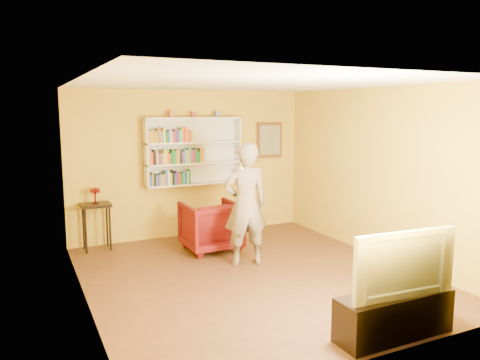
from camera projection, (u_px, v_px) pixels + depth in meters
name	position (u px, v px, depth m)	size (l,w,h in m)	color
room_shell	(252.00, 206.00, 6.53)	(5.30, 5.80, 2.88)	#4A2B17
bookshelf	(192.00, 151.00, 8.59)	(1.80, 0.29, 1.23)	white
books_row_lower	(169.00, 179.00, 8.36)	(0.75, 0.18, 0.26)	#224DA0
books_row_middle	(177.00, 157.00, 8.37)	(1.02, 0.19, 0.27)	#C07626
books_row_upper	(171.00, 136.00, 8.27)	(0.82, 0.19, 0.27)	#C07626
ornament_left	(171.00, 114.00, 8.26)	(0.09, 0.09, 0.12)	#9A532C
ornament_centre	(193.00, 114.00, 8.44)	(0.08, 0.08, 0.10)	maroon
ornament_right	(217.00, 114.00, 8.64)	(0.08, 0.08, 0.10)	slate
framed_painting	(270.00, 140.00, 9.32)	(0.55, 0.05, 0.70)	#553218
console_table	(96.00, 212.00, 7.83)	(0.49, 0.37, 0.80)	black
ruby_lustre	(95.00, 192.00, 7.78)	(0.17, 0.17, 0.27)	maroon
armchair	(211.00, 226.00, 7.85)	(0.88, 0.91, 0.83)	#4A0509
person	(246.00, 205.00, 7.03)	(0.68, 0.45, 1.87)	#736354
game_remote	(240.00, 168.00, 6.52)	(0.04, 0.15, 0.04)	silver
tv_cabinet	(394.00, 315.00, 4.86)	(1.31, 0.39, 0.47)	black
television	(397.00, 261.00, 4.77)	(1.20, 0.16, 0.69)	black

